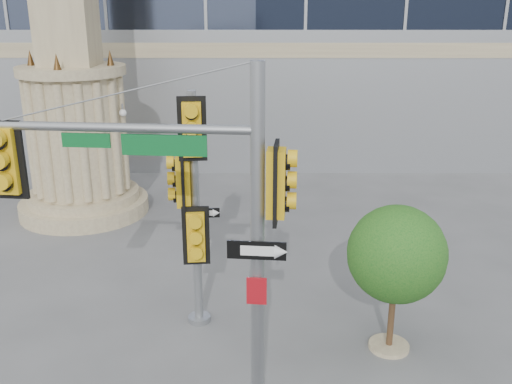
{
  "coord_description": "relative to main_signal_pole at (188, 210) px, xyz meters",
  "views": [
    {
      "loc": [
        0.12,
        -9.88,
        7.05
      ],
      "look_at": [
        0.07,
        2.0,
        3.09
      ],
      "focal_mm": 40.0,
      "sensor_mm": 36.0,
      "label": 1
    }
  ],
  "objects": [
    {
      "name": "monument",
      "position": [
        -4.98,
        10.27,
        1.65
      ],
      "size": [
        4.4,
        4.4,
        16.6
      ],
      "color": "#9C8869",
      "rests_on": "ground"
    },
    {
      "name": "secondary_signal_pole",
      "position": [
        -0.28,
        2.92,
        -0.72
      ],
      "size": [
        0.94,
        0.69,
        5.35
      ],
      "rotation": [
        0.0,
        0.0,
        0.09
      ],
      "color": "slate",
      "rests_on": "ground"
    },
    {
      "name": "main_signal_pole",
      "position": [
        0.0,
        0.0,
        0.0
      ],
      "size": [
        4.82,
        0.87,
        6.24
      ],
      "rotation": [
        0.0,
        0.0,
        -0.09
      ],
      "color": "slate",
      "rests_on": "ground"
    },
    {
      "name": "street_tree",
      "position": [
        3.98,
        1.98,
        -1.75
      ],
      "size": [
        2.06,
        2.02,
        3.22
      ],
      "color": "#9C8869",
      "rests_on": "ground"
    },
    {
      "name": "ground",
      "position": [
        1.02,
        1.27,
        -3.87
      ],
      "size": [
        120.0,
        120.0,
        0.0
      ],
      "primitive_type": "plane",
      "color": "#545456",
      "rests_on": "ground"
    }
  ]
}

